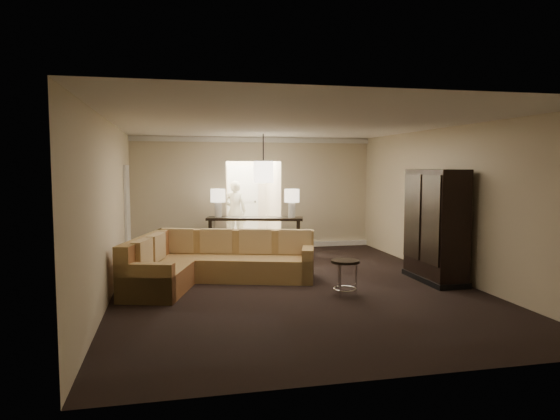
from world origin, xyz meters
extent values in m
plane|color=black|center=(0.00, 0.00, 0.00)|extent=(8.00, 8.00, 0.00)
cube|color=beige|center=(0.00, 4.00, 1.40)|extent=(6.00, 0.04, 2.80)
cube|color=beige|center=(0.00, -4.00, 1.40)|extent=(6.00, 0.04, 2.80)
cube|color=beige|center=(-3.00, 0.00, 1.40)|extent=(0.04, 8.00, 2.80)
cube|color=beige|center=(3.00, 0.00, 1.40)|extent=(0.04, 8.00, 2.80)
cube|color=white|center=(0.00, 0.00, 2.80)|extent=(6.00, 8.00, 0.02)
cube|color=silver|center=(0.00, 3.95, 2.73)|extent=(6.00, 0.10, 0.12)
cube|color=silver|center=(0.00, 3.95, 0.06)|extent=(6.00, 0.10, 0.12)
cube|color=silver|center=(-2.97, 2.80, 1.05)|extent=(0.05, 0.90, 2.10)
cube|color=white|center=(0.00, 5.00, 0.00)|extent=(1.40, 2.00, 0.01)
cube|color=beige|center=(-0.70, 5.00, 1.40)|extent=(0.04, 2.00, 2.80)
cube|color=beige|center=(0.70, 5.00, 1.40)|extent=(0.04, 2.00, 2.80)
cube|color=beige|center=(0.00, 6.00, 1.40)|extent=(1.40, 0.04, 2.80)
cube|color=silver|center=(0.00, 5.97, 1.05)|extent=(0.90, 0.05, 2.10)
cube|color=brown|center=(-0.96, 0.67, 0.21)|extent=(3.11, 1.71, 0.42)
cube|color=brown|center=(-2.29, -0.13, 0.21)|extent=(1.26, 1.59, 0.42)
cube|color=brown|center=(-0.87, 0.98, 0.65)|extent=(2.92, 1.08, 0.46)
cube|color=brown|center=(-2.46, 0.44, 0.65)|extent=(0.91, 2.35, 0.46)
cube|color=brown|center=(0.37, 0.27, 0.31)|extent=(0.45, 0.91, 0.62)
cube|color=brown|center=(-2.46, -0.70, 0.31)|extent=(0.91, 0.45, 0.62)
cube|color=tan|center=(-1.93, 1.25, 0.67)|extent=(0.64, 0.33, 0.46)
cube|color=tan|center=(-1.21, 1.03, 0.67)|extent=(0.64, 0.33, 0.46)
cube|color=tan|center=(-0.50, 0.82, 0.67)|extent=(0.64, 0.33, 0.46)
cube|color=tan|center=(0.21, 0.61, 0.67)|extent=(0.64, 0.33, 0.46)
cube|color=tan|center=(-2.32, 0.50, 0.67)|extent=(0.32, 0.62, 0.46)
cube|color=tan|center=(-2.52, -0.16, 0.67)|extent=(0.32, 0.62, 0.46)
cube|color=silver|center=(-1.35, 1.00, 0.16)|extent=(0.92, 0.92, 0.32)
cube|color=silver|center=(-1.35, 1.00, 0.34)|extent=(1.02, 1.02, 0.06)
cube|color=black|center=(-1.39, 0.95, 0.38)|extent=(0.06, 0.15, 0.02)
cube|color=beige|center=(-1.23, 1.15, 0.38)|extent=(0.23, 0.30, 0.01)
cube|color=black|center=(-0.11, 3.20, 0.84)|extent=(2.32, 1.08, 0.06)
cube|color=black|center=(-1.11, 3.46, 0.41)|extent=(0.20, 0.47, 0.82)
cube|color=black|center=(0.88, 2.94, 0.41)|extent=(0.20, 0.47, 0.82)
cube|color=black|center=(-0.11, 3.20, 0.12)|extent=(2.20, 1.00, 0.04)
cube|color=black|center=(2.60, -0.28, 1.01)|extent=(0.56, 1.35, 2.02)
cube|color=black|center=(2.31, -0.61, 1.15)|extent=(0.03, 0.60, 1.54)
cube|color=black|center=(2.31, 0.06, 1.15)|extent=(0.03, 0.60, 1.54)
cube|color=black|center=(2.60, -0.28, 0.05)|extent=(0.60, 1.40, 0.10)
cylinder|color=black|center=(0.67, -0.88, 0.55)|extent=(0.46, 0.46, 0.04)
torus|color=silver|center=(0.67, -0.88, 0.10)|extent=(0.38, 0.38, 0.02)
cylinder|color=silver|center=(0.84, -0.93, 0.27)|extent=(0.02, 0.02, 0.54)
cylinder|color=silver|center=(0.62, -0.71, 0.27)|extent=(0.02, 0.02, 0.54)
cylinder|color=silver|center=(0.54, -1.01, 0.27)|extent=(0.02, 0.02, 0.54)
cylinder|color=silver|center=(-0.96, 3.42, 1.05)|extent=(0.16, 0.16, 0.36)
cylinder|color=#FFE5BF|center=(-0.96, 3.42, 1.39)|extent=(0.35, 0.35, 0.31)
cylinder|color=silver|center=(0.73, 2.98, 1.05)|extent=(0.16, 0.16, 0.36)
cylinder|color=#FFE5BF|center=(0.73, 2.98, 1.39)|extent=(0.35, 0.35, 0.31)
cylinder|color=black|center=(0.00, 2.70, 2.50)|extent=(0.02, 0.02, 0.60)
cube|color=beige|center=(0.00, 2.70, 1.95)|extent=(0.38, 0.38, 0.48)
imported|color=beige|center=(-0.32, 5.29, 0.93)|extent=(0.77, 0.61, 1.86)
camera|label=1|loc=(-2.06, -8.37, 2.07)|focal=32.00mm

